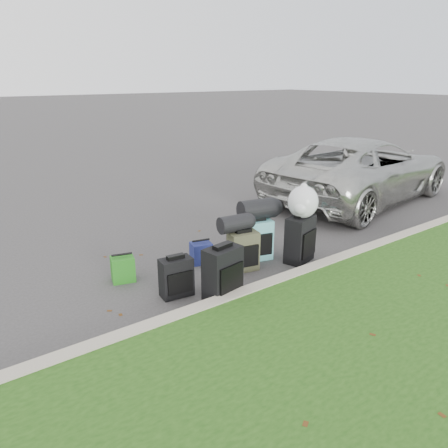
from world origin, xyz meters
TOP-DOWN VIEW (x-y plane):
  - ground at (0.00, 0.00)m, footprint 120.00×120.00m
  - curb at (0.00, -1.00)m, footprint 120.00×0.18m
  - suv at (4.27, 1.11)m, footprint 5.20×2.93m
  - suitcase_small_black at (-1.26, -0.39)m, footprint 0.42×0.26m
  - suitcase_large_black_left at (-0.84, -0.77)m, footprint 0.50×0.35m
  - suitcase_olive at (-0.11, -0.27)m, footprint 0.45×0.34m
  - suitcase_teal at (0.30, -0.09)m, footprint 0.47×0.36m
  - suitcase_large_black_right at (0.74, -0.53)m, footprint 0.52×0.39m
  - tote_green at (-1.63, 0.40)m, footprint 0.35×0.31m
  - tote_navy at (-0.46, 0.28)m, footprint 0.33×0.29m
  - duffel_left at (-0.20, -0.18)m, footprint 0.47×0.29m
  - duffel_right at (0.34, -0.03)m, footprint 0.59×0.41m
  - trash_bag at (0.76, -0.53)m, footprint 0.45×0.45m

SIDE VIEW (x-z plane):
  - ground at x=0.00m, z-range 0.00..0.00m
  - curb at x=0.00m, z-range 0.00..0.15m
  - tote_navy at x=-0.46m, z-range 0.00..0.31m
  - tote_green at x=-1.63m, z-range 0.00..0.34m
  - suitcase_small_black at x=-1.26m, z-range 0.00..0.50m
  - suitcase_olive at x=-0.11m, z-range 0.00..0.56m
  - suitcase_teal at x=0.30m, z-range 0.00..0.60m
  - suitcase_large_black_left at x=-0.84m, z-range 0.00..0.66m
  - suitcase_large_black_right at x=0.74m, z-range 0.00..0.69m
  - duffel_left at x=-0.20m, z-range 0.56..0.80m
  - suv at x=4.27m, z-range 0.00..1.37m
  - duffel_right at x=0.34m, z-range 0.60..0.91m
  - trash_bag at x=0.76m, z-range 0.69..1.13m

